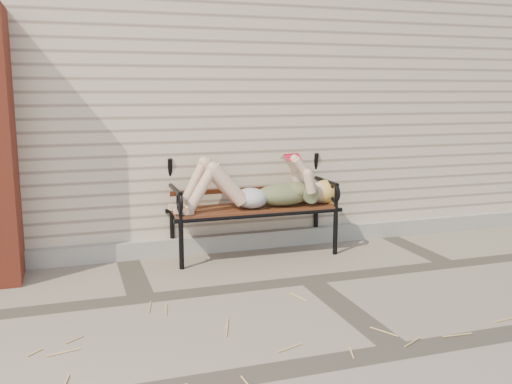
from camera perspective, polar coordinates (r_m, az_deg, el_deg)
name	(u,v)px	position (r m, az deg, el deg)	size (l,w,h in m)	color
ground	(309,280)	(4.36, 5.37, -8.75)	(80.00, 80.00, 0.00)	#776C5B
house_wall	(211,83)	(6.98, -4.48, 10.86)	(8.00, 4.00, 3.00)	beige
foundation_strip	(267,239)	(5.21, 1.10, -4.71)	(8.00, 0.10, 0.15)	#A7A296
garden_bench	(251,190)	(4.95, -0.54, 0.22)	(1.53, 0.61, 0.99)	black
reading_woman	(256,188)	(4.83, 0.04, 0.38)	(1.45, 0.33, 0.46)	#0B354E
straw_scatter	(252,353)	(3.21, -0.36, -15.81)	(2.98, 1.53, 0.01)	tan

